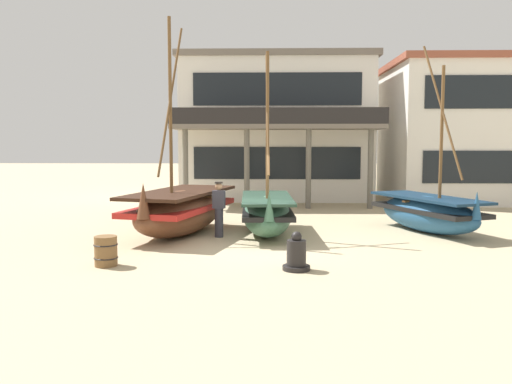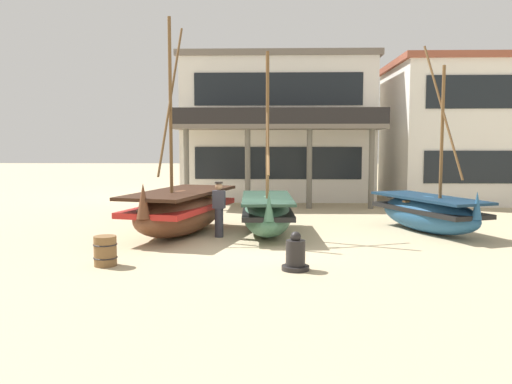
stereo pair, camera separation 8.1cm
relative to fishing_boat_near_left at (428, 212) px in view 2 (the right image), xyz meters
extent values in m
plane|color=tan|center=(-5.48, -2.35, -0.64)|extent=(120.00, 120.00, 0.00)
ellipsoid|color=#23517A|center=(-0.01, 0.02, -0.07)|extent=(2.98, 4.61, 1.15)
cube|color=black|center=(-0.01, 0.02, 0.07)|extent=(2.93, 4.45, 0.14)
cube|color=#132C43|center=(-0.01, 0.02, 0.46)|extent=(2.98, 4.55, 0.08)
cone|color=#23517A|center=(0.78, -1.94, 0.45)|extent=(0.38, 0.38, 0.80)
cylinder|color=brown|center=(0.20, -0.49, 2.35)|extent=(0.10, 0.10, 4.39)
cylinder|color=brown|center=(0.20, -0.49, 3.19)|extent=(0.80, 1.86, 4.17)
cube|color=brown|center=(-0.13, 0.32, 0.33)|extent=(1.33, 0.66, 0.06)
ellipsoid|color=#427056|center=(-5.16, -0.56, -0.05)|extent=(1.63, 4.34, 1.19)
cube|color=black|center=(-5.16, -0.56, 0.10)|extent=(1.64, 4.17, 0.14)
cube|color=#243D2F|center=(-5.16, -0.56, 0.50)|extent=(1.67, 4.26, 0.08)
cone|color=#427056|center=(-5.09, -2.61, 0.49)|extent=(0.31, 0.31, 0.83)
cylinder|color=brown|center=(-5.14, -1.09, 2.54)|extent=(0.10, 0.10, 4.70)
cylinder|color=brown|center=(-5.14, -1.09, 3.13)|extent=(0.15, 2.27, 3.70)
cube|color=brown|center=(-5.17, -0.23, 0.37)|extent=(1.41, 0.21, 0.06)
ellipsoid|color=brown|center=(-7.85, -0.66, 0.04)|extent=(3.10, 5.29, 1.37)
cube|color=red|center=(-7.85, -0.66, 0.21)|extent=(3.07, 5.10, 0.16)
cube|color=#351E13|center=(-7.85, -0.66, 0.67)|extent=(3.13, 5.21, 0.10)
cone|color=brown|center=(-8.45, -2.97, 0.66)|extent=(0.47, 0.47, 0.96)
cylinder|color=brown|center=(-8.00, -1.27, 3.09)|extent=(0.10, 0.10, 5.55)
cylinder|color=brown|center=(-8.00, -1.27, 3.47)|extent=(0.52, 1.77, 4.47)
cube|color=brown|center=(-7.76, -0.30, 0.52)|extent=(1.80, 0.61, 0.06)
cylinder|color=#33333D|center=(-6.61, -1.10, -0.20)|extent=(0.26, 0.26, 0.88)
cube|color=#383842|center=(-6.61, -1.10, 0.51)|extent=(0.39, 0.27, 0.54)
sphere|color=#A87A56|center=(-6.61, -1.10, 0.90)|extent=(0.22, 0.22, 0.22)
cylinder|color=#2D2823|center=(-6.61, -1.10, 1.02)|extent=(0.24, 0.24, 0.05)
cylinder|color=black|center=(-4.47, -5.22, -0.59)|extent=(0.63, 0.63, 0.10)
cylinder|color=black|center=(-4.47, -5.22, -0.26)|extent=(0.44, 0.44, 0.58)
sphere|color=black|center=(-4.47, -5.22, 0.11)|extent=(0.24, 0.24, 0.24)
cylinder|color=brown|center=(-8.87, -4.94, -0.29)|extent=(0.52, 0.52, 0.70)
torus|color=black|center=(-8.87, -4.94, -0.14)|extent=(0.56, 0.56, 0.03)
torus|color=black|center=(-8.87, -4.94, -0.45)|extent=(0.56, 0.56, 0.03)
cube|color=white|center=(-4.72, 11.05, 2.82)|extent=(9.40, 5.80, 6.93)
cube|color=#70665B|center=(-4.72, 11.05, 6.44)|extent=(9.78, 6.04, 0.30)
cube|color=black|center=(-4.72, 8.12, 1.26)|extent=(7.90, 0.06, 1.53)
cube|color=black|center=(-4.72, 8.12, 4.73)|extent=(7.90, 0.06, 1.53)
cube|color=#70665B|center=(-4.72, 6.93, 2.92)|extent=(9.40, 2.44, 0.20)
cylinder|color=#666056|center=(-8.75, 6.08, 1.09)|extent=(0.24, 0.24, 3.47)
cylinder|color=#666056|center=(-6.06, 6.08, 1.09)|extent=(0.24, 0.24, 3.47)
cylinder|color=#666056|center=(-3.38, 6.08, 1.09)|extent=(0.24, 0.24, 3.47)
cylinder|color=#666056|center=(-0.69, 6.08, 1.09)|extent=(0.24, 0.24, 3.47)
cube|color=black|center=(-4.72, 5.76, 3.37)|extent=(9.40, 0.08, 0.70)
cube|color=white|center=(5.39, 9.79, 2.62)|extent=(8.80, 6.42, 6.54)
cube|color=brown|center=(5.39, 9.79, 6.04)|extent=(9.15, 6.68, 0.30)
cube|color=black|center=(5.39, 6.55, 1.15)|extent=(7.39, 0.06, 1.44)
cube|color=black|center=(5.39, 6.55, 4.42)|extent=(7.39, 0.06, 1.44)
camera|label=1|loc=(-5.09, -16.83, 2.19)|focal=36.91mm
camera|label=2|loc=(-5.01, -16.83, 2.19)|focal=36.91mm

